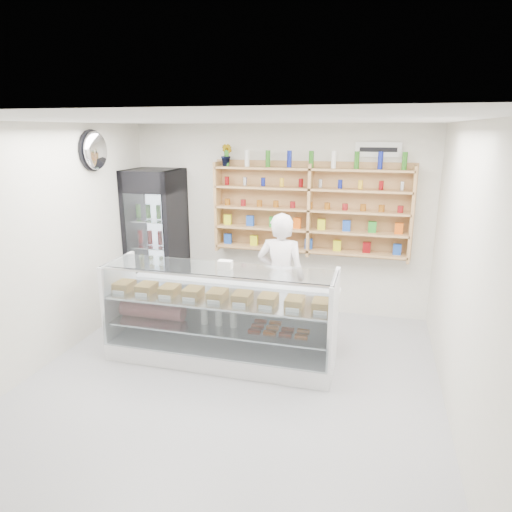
% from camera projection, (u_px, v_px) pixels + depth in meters
% --- Properties ---
extents(room, '(5.00, 5.00, 5.00)m').
position_uv_depth(room, '(225.00, 265.00, 4.58)').
color(room, '#9B9BA0').
rests_on(room, ground).
extents(display_counter, '(2.72, 0.81, 1.19)m').
position_uv_depth(display_counter, '(221.00, 334.00, 5.51)').
color(display_counter, white).
rests_on(display_counter, floor).
extents(shop_worker, '(0.63, 0.42, 1.71)m').
position_uv_depth(shop_worker, '(281.00, 278.00, 5.92)').
color(shop_worker, silver).
rests_on(shop_worker, floor).
extents(drinks_cooler, '(0.78, 0.76, 2.14)m').
position_uv_depth(drinks_cooler, '(157.00, 239.00, 7.10)').
color(drinks_cooler, black).
rests_on(drinks_cooler, floor).
extents(wall_shelving, '(2.84, 0.28, 1.33)m').
position_uv_depth(wall_shelving, '(310.00, 210.00, 6.58)').
color(wall_shelving, tan).
rests_on(wall_shelving, back_wall).
extents(potted_plant, '(0.22, 0.20, 0.32)m').
position_uv_depth(potted_plant, '(227.00, 155.00, 6.69)').
color(potted_plant, '#1E6626').
rests_on(potted_plant, wall_shelving).
extents(security_mirror, '(0.15, 0.50, 0.50)m').
position_uv_depth(security_mirror, '(96.00, 151.00, 5.95)').
color(security_mirror, silver).
rests_on(security_mirror, left_wall).
extents(wall_sign, '(0.62, 0.03, 0.20)m').
position_uv_depth(wall_sign, '(378.00, 150.00, 6.24)').
color(wall_sign, white).
rests_on(wall_sign, back_wall).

